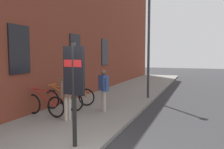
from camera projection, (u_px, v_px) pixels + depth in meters
ground at (172, 107)px, 9.54m from camera, size 60.00×60.00×0.00m
sidewalk_pavement at (126, 94)px, 12.40m from camera, size 24.00×3.50×0.12m
station_facade at (100, 23)px, 13.72m from camera, size 22.00×0.65×8.39m
bicycle_far_end at (44, 105)px, 7.69m from camera, size 0.48×1.77×0.97m
bicycle_leaning_wall at (63, 100)px, 8.48m from camera, size 0.48×1.77×0.97m
bicycle_end_of_row at (75, 96)px, 9.35m from camera, size 0.48×1.77×0.97m
transit_info_sign at (74, 77)px, 5.00m from camera, size 0.15×0.56×2.40m
pedestrian_by_facade at (103, 86)px, 8.32m from camera, size 0.46×0.49×1.57m
pedestrian_crossing_street at (67, 90)px, 7.12m from camera, size 0.60×0.29×1.59m
street_lamp at (149, 36)px, 10.71m from camera, size 0.28×0.28×5.11m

